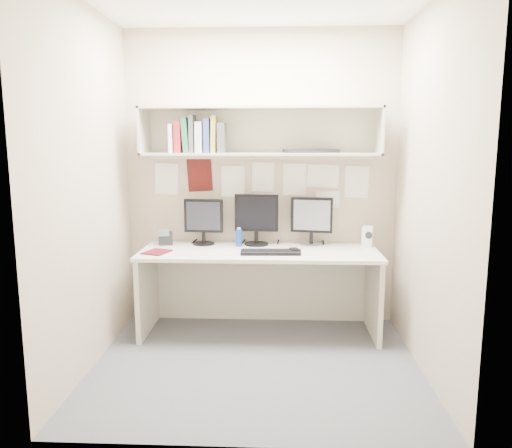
{
  "coord_description": "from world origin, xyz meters",
  "views": [
    {
      "loc": [
        0.16,
        -3.46,
        1.64
      ],
      "look_at": [
        -0.02,
        0.35,
        1.0
      ],
      "focal_mm": 35.0,
      "sensor_mm": 36.0,
      "label": 1
    }
  ],
  "objects_px": {
    "speaker": "(368,236)",
    "monitor_right": "(312,219)",
    "monitor_center": "(256,217)",
    "keyboard": "(270,252)",
    "desk_phone": "(166,238)",
    "monitor_left": "(204,219)",
    "desk": "(259,291)",
    "maroon_notebook": "(157,252)"
  },
  "relations": [
    {
      "from": "monitor_left",
      "to": "keyboard",
      "type": "xyz_separation_m",
      "value": [
        0.6,
        -0.35,
        -0.21
      ]
    },
    {
      "from": "monitor_center",
      "to": "monitor_right",
      "type": "height_order",
      "value": "monitor_center"
    },
    {
      "from": "keyboard",
      "to": "desk_phone",
      "type": "height_order",
      "value": "desk_phone"
    },
    {
      "from": "monitor_right",
      "to": "speaker",
      "type": "bearing_deg",
      "value": 6.03
    },
    {
      "from": "desk",
      "to": "monitor_left",
      "type": "xyz_separation_m",
      "value": [
        -0.5,
        0.22,
        0.59
      ]
    },
    {
      "from": "monitor_left",
      "to": "desk_phone",
      "type": "xyz_separation_m",
      "value": [
        -0.34,
        -0.03,
        -0.17
      ]
    },
    {
      "from": "speaker",
      "to": "desk_phone",
      "type": "xyz_separation_m",
      "value": [
        -1.78,
        -0.01,
        -0.03
      ]
    },
    {
      "from": "monitor_left",
      "to": "monitor_center",
      "type": "relative_size",
      "value": 0.9
    },
    {
      "from": "monitor_center",
      "to": "maroon_notebook",
      "type": "xyz_separation_m",
      "value": [
        -0.81,
        -0.36,
        -0.24
      ]
    },
    {
      "from": "monitor_left",
      "to": "keyboard",
      "type": "distance_m",
      "value": 0.73
    },
    {
      "from": "monitor_left",
      "to": "speaker",
      "type": "height_order",
      "value": "monitor_left"
    },
    {
      "from": "desk",
      "to": "monitor_left",
      "type": "relative_size",
      "value": 4.97
    },
    {
      "from": "monitor_right",
      "to": "desk_phone",
      "type": "xyz_separation_m",
      "value": [
        -1.29,
        -0.03,
        -0.18
      ]
    },
    {
      "from": "monitor_center",
      "to": "monitor_left",
      "type": "bearing_deg",
      "value": -176.86
    },
    {
      "from": "monitor_left",
      "to": "monitor_right",
      "type": "xyz_separation_m",
      "value": [
        0.95,
        -0.0,
        0.01
      ]
    },
    {
      "from": "speaker",
      "to": "monitor_right",
      "type": "bearing_deg",
      "value": -162.17
    },
    {
      "from": "keyboard",
      "to": "speaker",
      "type": "height_order",
      "value": "speaker"
    },
    {
      "from": "desk",
      "to": "monitor_right",
      "type": "height_order",
      "value": "monitor_right"
    },
    {
      "from": "monitor_center",
      "to": "speaker",
      "type": "height_order",
      "value": "monitor_center"
    },
    {
      "from": "keyboard",
      "to": "desk",
      "type": "bearing_deg",
      "value": 123.47
    },
    {
      "from": "keyboard",
      "to": "maroon_notebook",
      "type": "relative_size",
      "value": 2.26
    },
    {
      "from": "monitor_right",
      "to": "maroon_notebook",
      "type": "xyz_separation_m",
      "value": [
        -1.29,
        -0.36,
        -0.23
      ]
    },
    {
      "from": "keyboard",
      "to": "speaker",
      "type": "bearing_deg",
      "value": 18.78
    },
    {
      "from": "monitor_right",
      "to": "desk_phone",
      "type": "relative_size",
      "value": 2.89
    },
    {
      "from": "monitor_left",
      "to": "monitor_right",
      "type": "bearing_deg",
      "value": 4.25
    },
    {
      "from": "monitor_left",
      "to": "monitor_right",
      "type": "distance_m",
      "value": 0.95
    },
    {
      "from": "monitor_left",
      "to": "maroon_notebook",
      "type": "distance_m",
      "value": 0.54
    },
    {
      "from": "speaker",
      "to": "maroon_notebook",
      "type": "bearing_deg",
      "value": -148.16
    },
    {
      "from": "desk",
      "to": "maroon_notebook",
      "type": "distance_m",
      "value": 0.93
    },
    {
      "from": "monitor_center",
      "to": "keyboard",
      "type": "xyz_separation_m",
      "value": [
        0.13,
        -0.35,
        -0.23
      ]
    },
    {
      "from": "monitor_center",
      "to": "monitor_right",
      "type": "distance_m",
      "value": 0.48
    },
    {
      "from": "monitor_left",
      "to": "desk_phone",
      "type": "bearing_deg",
      "value": -169.94
    },
    {
      "from": "monitor_left",
      "to": "speaker",
      "type": "distance_m",
      "value": 1.45
    },
    {
      "from": "desk",
      "to": "monitor_right",
      "type": "xyz_separation_m",
      "value": [
        0.45,
        0.22,
        0.6
      ]
    },
    {
      "from": "speaker",
      "to": "keyboard",
      "type": "bearing_deg",
      "value": -137.77
    },
    {
      "from": "speaker",
      "to": "desk_phone",
      "type": "bearing_deg",
      "value": -158.58
    },
    {
      "from": "desk",
      "to": "speaker",
      "type": "xyz_separation_m",
      "value": [
        0.94,
        0.19,
        0.45
      ]
    },
    {
      "from": "monitor_center",
      "to": "monitor_right",
      "type": "bearing_deg",
      "value": 3.17
    },
    {
      "from": "desk",
      "to": "monitor_center",
      "type": "height_order",
      "value": "monitor_center"
    },
    {
      "from": "speaker",
      "to": "monitor_left",
      "type": "bearing_deg",
      "value": -159.91
    },
    {
      "from": "desk",
      "to": "monitor_left",
      "type": "distance_m",
      "value": 0.8
    },
    {
      "from": "monitor_left",
      "to": "speaker",
      "type": "bearing_deg",
      "value": 3.09
    }
  ]
}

